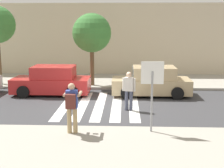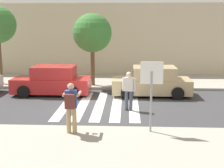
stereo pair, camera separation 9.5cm
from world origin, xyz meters
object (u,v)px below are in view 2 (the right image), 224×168
(stop_sign, at_px, (152,81))
(parked_car_tan, at_px, (152,82))
(photographer_with_backpack, at_px, (71,104))
(street_tree_center, at_px, (92,33))
(parked_car_red, at_px, (52,81))
(pedestrian_crossing, at_px, (129,89))

(stop_sign, distance_m, parked_car_tan, 6.10)
(parked_car_tan, bearing_deg, photographer_with_backpack, -116.96)
(stop_sign, relative_size, street_tree_center, 0.57)
(stop_sign, bearing_deg, parked_car_red, 128.95)
(photographer_with_backpack, bearing_deg, stop_sign, 6.56)
(pedestrian_crossing, distance_m, parked_car_tan, 3.17)
(pedestrian_crossing, xyz_separation_m, parked_car_red, (-4.09, 2.90, -0.25))
(stop_sign, relative_size, pedestrian_crossing, 1.41)
(photographer_with_backpack, distance_m, parked_car_tan, 7.05)
(stop_sign, height_order, parked_car_tan, stop_sign)
(stop_sign, height_order, street_tree_center, street_tree_center)
(pedestrian_crossing, xyz_separation_m, parked_car_tan, (1.25, 2.90, -0.25))
(photographer_with_backpack, xyz_separation_m, parked_car_tan, (3.19, 6.28, -0.44))
(photographer_with_backpack, bearing_deg, parked_car_red, 108.83)
(pedestrian_crossing, height_order, parked_car_tan, pedestrian_crossing)
(parked_car_red, height_order, parked_car_tan, same)
(stop_sign, xyz_separation_m, photographer_with_backpack, (-2.68, -0.31, -0.73))
(photographer_with_backpack, bearing_deg, parked_car_tan, 63.04)
(stop_sign, height_order, pedestrian_crossing, stop_sign)
(pedestrian_crossing, bearing_deg, parked_car_red, 144.62)
(stop_sign, height_order, parked_car_red, stop_sign)
(photographer_with_backpack, height_order, pedestrian_crossing, photographer_with_backpack)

